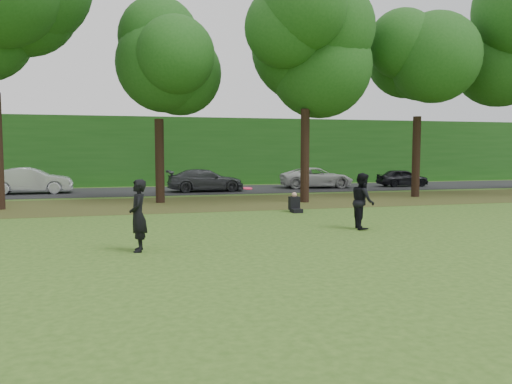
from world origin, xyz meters
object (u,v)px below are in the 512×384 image
player_right (363,201)px  seated_person (295,205)px  player_left (138,216)px  frisbee (248,188)px

player_right → seated_person: player_right is taller
seated_person → player_left: bearing=-134.8°
frisbee → seated_person: (3.42, 5.64, -1.18)m
player_right → seated_person: bearing=20.9°
player_right → seated_person: (-0.69, 4.83, -0.62)m
player_right → frisbee: size_ratio=4.88×
player_left → frisbee: bearing=111.7°
frisbee → seated_person: size_ratio=0.46×
player_left → player_right: size_ratio=1.00×
seated_person → frisbee: bearing=-121.8°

